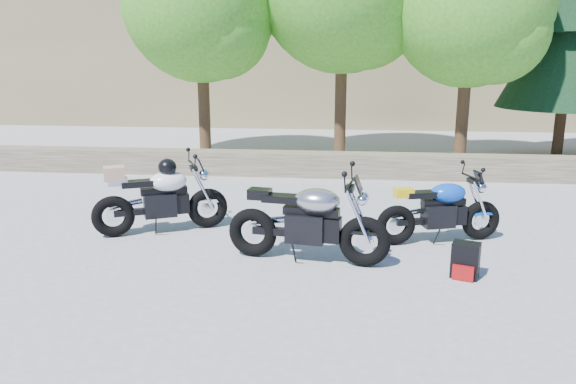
% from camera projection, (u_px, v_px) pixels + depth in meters
% --- Properties ---
extents(ground, '(90.00, 90.00, 0.00)m').
position_uv_depth(ground, '(263.00, 272.00, 6.74)').
color(ground, gray).
rests_on(ground, ground).
extents(stone_wall, '(22.00, 0.55, 0.50)m').
position_uv_depth(stone_wall, '(301.00, 164.00, 11.99)').
color(stone_wall, brown).
rests_on(stone_wall, ground).
extents(tree_decid_left, '(3.67, 3.67, 5.62)m').
position_uv_depth(tree_decid_left, '(204.00, 5.00, 13.00)').
color(tree_decid_left, '#382314').
rests_on(tree_decid_left, ground).
extents(tree_decid_right, '(3.54, 3.54, 5.41)m').
position_uv_depth(tree_decid_right, '(476.00, 9.00, 12.22)').
color(tree_decid_right, '#382314').
rests_on(tree_decid_right, ground).
extents(conifer_near, '(3.17, 3.17, 7.06)m').
position_uv_depth(conifer_near, '(574.00, 4.00, 13.15)').
color(conifer_near, '#382314').
rests_on(conifer_near, ground).
extents(silver_bike, '(2.07, 0.66, 1.04)m').
position_uv_depth(silver_bike, '(309.00, 223.00, 6.98)').
color(silver_bike, black).
rests_on(silver_bike, ground).
extents(white_bike, '(1.84, 0.98, 1.09)m').
position_uv_depth(white_bike, '(160.00, 197.00, 8.13)').
color(white_bike, black).
rests_on(white_bike, ground).
extents(blue_bike, '(1.78, 0.74, 0.91)m').
position_uv_depth(blue_bike, '(441.00, 211.00, 7.72)').
color(blue_bike, black).
rests_on(blue_bike, ground).
extents(backpack, '(0.37, 0.34, 0.42)m').
position_uv_depth(backpack, '(465.00, 261.00, 6.54)').
color(backpack, black).
rests_on(backpack, ground).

